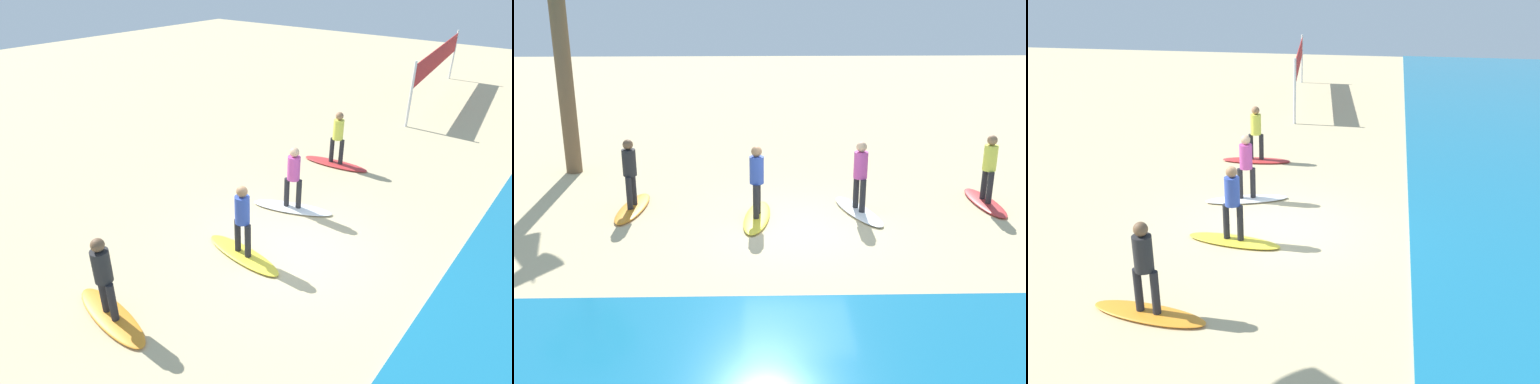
# 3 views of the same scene
# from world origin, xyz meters

# --- Properties ---
(ground_plane) EXTENTS (60.00, 60.00, 0.00)m
(ground_plane) POSITION_xyz_m (0.00, 0.00, 0.00)
(ground_plane) COLOR #CCB789
(surfboard_red) EXTENTS (0.74, 2.14, 0.09)m
(surfboard_red) POSITION_xyz_m (-4.64, -1.55, 0.04)
(surfboard_red) COLOR red
(surfboard_red) RESTS_ON ground
(surfer_red) EXTENTS (0.32, 0.46, 1.64)m
(surfer_red) POSITION_xyz_m (-4.64, -1.55, 1.04)
(surfer_red) COLOR #232328
(surfer_red) RESTS_ON surfboard_red
(surfboard_white) EXTENTS (1.23, 2.17, 0.09)m
(surfboard_white) POSITION_xyz_m (-1.47, -1.03, 0.04)
(surfboard_white) COLOR white
(surfboard_white) RESTS_ON ground
(surfer_white) EXTENTS (0.32, 0.44, 1.64)m
(surfer_white) POSITION_xyz_m (-1.47, -1.03, 1.04)
(surfer_white) COLOR #232328
(surfer_white) RESTS_ON surfboard_white
(surfboard_yellow) EXTENTS (0.82, 2.15, 0.09)m
(surfboard_yellow) POSITION_xyz_m (0.92, -0.71, 0.04)
(surfboard_yellow) COLOR yellow
(surfboard_yellow) RESTS_ON ground
(surfer_yellow) EXTENTS (0.32, 0.46, 1.64)m
(surfer_yellow) POSITION_xyz_m (0.92, -0.71, 1.04)
(surfer_yellow) COLOR #232328
(surfer_yellow) RESTS_ON surfboard_yellow
(surfboard_orange) EXTENTS (0.81, 2.15, 0.09)m
(surfboard_orange) POSITION_xyz_m (3.87, -1.36, 0.04)
(surfboard_orange) COLOR orange
(surfboard_orange) RESTS_ON ground
(surfer_orange) EXTENTS (0.32, 0.46, 1.64)m
(surfer_orange) POSITION_xyz_m (3.87, -1.36, 1.04)
(surfer_orange) COLOR #232328
(surfer_orange) RESTS_ON surfboard_orange
(volleyball_net) EXTENTS (9.02, 1.28, 2.50)m
(volleyball_net) POSITION_xyz_m (-14.00, -1.81, 1.79)
(volleyball_net) COLOR silver
(volleyball_net) RESTS_ON ground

